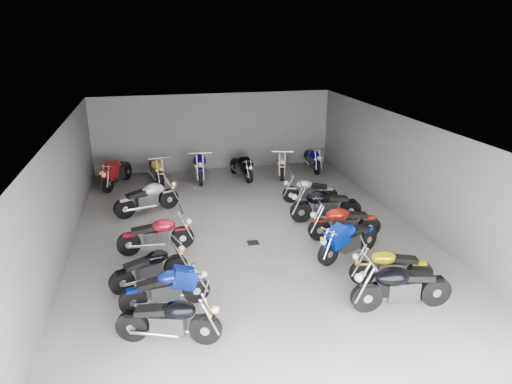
# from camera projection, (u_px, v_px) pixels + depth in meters

# --- Properties ---
(ground) EXTENTS (14.00, 14.00, 0.00)m
(ground) POSITION_uv_depth(u_px,v_px,m) (249.00, 236.00, 13.38)
(ground) COLOR #9A9892
(ground) RESTS_ON ground
(wall_back) EXTENTS (10.00, 0.10, 3.20)m
(wall_back) POSITION_uv_depth(u_px,v_px,m) (214.00, 132.00, 19.25)
(wall_back) COLOR slate
(wall_back) RESTS_ON ground
(wall_left) EXTENTS (0.10, 14.00, 3.20)m
(wall_left) POSITION_uv_depth(u_px,v_px,m) (60.00, 198.00, 11.78)
(wall_left) COLOR slate
(wall_left) RESTS_ON ground
(wall_right) EXTENTS (0.10, 14.00, 3.20)m
(wall_right) POSITION_uv_depth(u_px,v_px,m) (409.00, 172.00, 13.88)
(wall_right) COLOR slate
(wall_right) RESTS_ON ground
(ceiling) EXTENTS (10.00, 14.00, 0.04)m
(ceiling) POSITION_uv_depth(u_px,v_px,m) (249.00, 127.00, 12.28)
(ceiling) COLOR black
(ceiling) RESTS_ON wall_back
(drain_grate) EXTENTS (0.32, 0.32, 0.01)m
(drain_grate) POSITION_uv_depth(u_px,v_px,m) (253.00, 243.00, 12.92)
(drain_grate) COLOR black
(drain_grate) RESTS_ON ground
(motorcycle_left_a) EXTENTS (2.02, 0.72, 0.91)m
(motorcycle_left_a) POSITION_uv_depth(u_px,v_px,m) (170.00, 320.00, 8.70)
(motorcycle_left_a) COLOR black
(motorcycle_left_a) RESTS_ON ground
(motorcycle_left_b) EXTENTS (1.96, 0.44, 0.86)m
(motorcycle_left_b) POSITION_uv_depth(u_px,v_px,m) (166.00, 288.00, 9.80)
(motorcycle_left_b) COLOR black
(motorcycle_left_b) RESTS_ON ground
(motorcycle_left_c) EXTENTS (1.84, 0.81, 0.84)m
(motorcycle_left_c) POSITION_uv_depth(u_px,v_px,m) (150.00, 267.00, 10.68)
(motorcycle_left_c) COLOR black
(motorcycle_left_c) RESTS_ON ground
(motorcycle_left_d) EXTENTS (2.07, 0.44, 0.91)m
(motorcycle_left_d) POSITION_uv_depth(u_px,v_px,m) (157.00, 235.00, 12.28)
(motorcycle_left_d) COLOR black
(motorcycle_left_d) RESTS_ON ground
(motorcycle_left_f) EXTENTS (2.09, 0.93, 0.96)m
(motorcycle_left_f) POSITION_uv_depth(u_px,v_px,m) (148.00, 198.00, 14.83)
(motorcycle_left_f) COLOR black
(motorcycle_left_f) RESTS_ON ground
(motorcycle_right_a) EXTENTS (2.26, 0.49, 0.99)m
(motorcycle_right_a) POSITION_uv_depth(u_px,v_px,m) (401.00, 286.00, 9.75)
(motorcycle_right_a) COLOR black
(motorcycle_right_a) RESTS_ON ground
(motorcycle_right_b) EXTENTS (1.94, 0.59, 0.86)m
(motorcycle_right_b) POSITION_uv_depth(u_px,v_px,m) (390.00, 266.00, 10.70)
(motorcycle_right_b) COLOR black
(motorcycle_right_b) RESTS_ON ground
(motorcycle_right_c) EXTENTS (2.00, 0.96, 0.93)m
(motorcycle_right_c) POSITION_uv_depth(u_px,v_px,m) (348.00, 240.00, 11.95)
(motorcycle_right_c) COLOR black
(motorcycle_right_c) RESTS_ON ground
(motorcycle_right_d) EXTENTS (2.14, 0.46, 0.94)m
(motorcycle_right_d) POSITION_uv_depth(u_px,v_px,m) (344.00, 222.00, 13.03)
(motorcycle_right_d) COLOR black
(motorcycle_right_d) RESTS_ON ground
(motorcycle_right_e) EXTENTS (2.26, 0.53, 0.99)m
(motorcycle_right_e) POSITION_uv_depth(u_px,v_px,m) (325.00, 205.00, 14.20)
(motorcycle_right_e) COLOR black
(motorcycle_right_e) RESTS_ON ground
(motorcycle_right_f) EXTENTS (1.84, 0.73, 0.84)m
(motorcycle_right_f) POSITION_uv_depth(u_px,v_px,m) (309.00, 191.00, 15.70)
(motorcycle_right_f) COLOR black
(motorcycle_right_f) RESTS_ON ground
(motorcycle_back_a) EXTENTS (1.01, 2.14, 1.00)m
(motorcycle_back_a) POSITION_uv_depth(u_px,v_px,m) (116.00, 172.00, 17.38)
(motorcycle_back_a) COLOR black
(motorcycle_back_a) RESTS_ON ground
(motorcycle_back_b) EXTENTS (0.58, 2.17, 0.96)m
(motorcycle_back_b) POSITION_uv_depth(u_px,v_px,m) (156.00, 170.00, 17.78)
(motorcycle_back_b) COLOR black
(motorcycle_back_b) RESTS_ON ground
(motorcycle_back_c) EXTENTS (0.52, 2.39, 1.05)m
(motorcycle_back_c) POSITION_uv_depth(u_px,v_px,m) (200.00, 165.00, 18.17)
(motorcycle_back_c) COLOR black
(motorcycle_back_c) RESTS_ON ground
(motorcycle_back_d) EXTENTS (0.61, 1.97, 0.88)m
(motorcycle_back_d) POSITION_uv_depth(u_px,v_px,m) (242.00, 167.00, 18.29)
(motorcycle_back_d) COLOR black
(motorcycle_back_d) RESTS_ON ground
(motorcycle_back_e) EXTENTS (0.76, 2.16, 0.97)m
(motorcycle_back_e) POSITION_uv_depth(u_px,v_px,m) (282.00, 163.00, 18.67)
(motorcycle_back_e) COLOR black
(motorcycle_back_e) RESTS_ON ground
(motorcycle_back_f) EXTENTS (0.42, 2.03, 0.89)m
(motorcycle_back_f) POSITION_uv_depth(u_px,v_px,m) (312.00, 159.00, 19.38)
(motorcycle_back_f) COLOR black
(motorcycle_back_f) RESTS_ON ground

